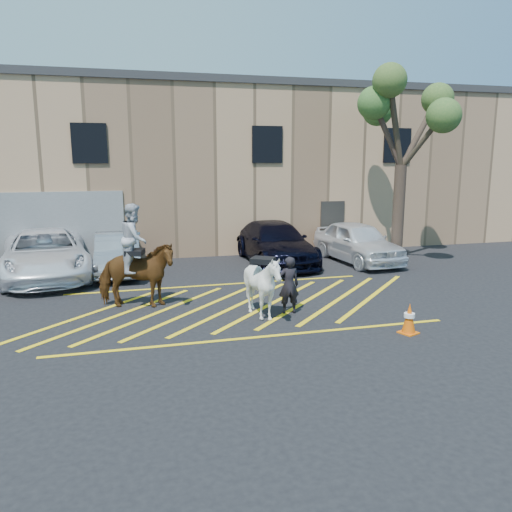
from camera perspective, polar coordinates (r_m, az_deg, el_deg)
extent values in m
plane|color=black|center=(14.19, -2.64, -5.45)|extent=(90.00, 90.00, 0.00)
imported|color=white|center=(18.51, -22.94, 0.19)|extent=(3.51, 6.22, 1.64)
imported|color=gray|center=(18.48, -15.54, 0.30)|extent=(1.53, 4.31, 1.42)
imported|color=black|center=(19.54, 2.20, 1.51)|extent=(2.33, 5.48, 1.58)
imported|color=white|center=(20.10, 11.53, 1.59)|extent=(2.31, 4.84, 1.60)
imported|color=black|center=(13.16, 3.77, -3.34)|extent=(0.57, 0.39, 1.53)
cube|color=tan|center=(25.47, -8.54, 9.77)|extent=(32.00, 10.00, 7.00)
cube|color=#2D2D30|center=(25.65, -8.78, 17.94)|extent=(32.20, 10.20, 0.30)
cube|color=black|center=(20.30, -18.51, 12.12)|extent=(1.30, 0.08, 1.50)
cube|color=black|center=(21.10, 1.29, 12.62)|extent=(1.30, 0.08, 1.50)
cube|color=black|center=(23.48, 15.83, 12.06)|extent=(1.30, 0.08, 1.50)
cube|color=#38332D|center=(22.31, 8.69, 3.40)|extent=(1.10, 0.08, 2.20)
cube|color=yellow|center=(13.68, -19.94, -6.74)|extent=(4.20, 4.20, 0.01)
cube|color=yellow|center=(13.62, -15.52, -6.55)|extent=(4.20, 4.20, 0.01)
cube|color=yellow|center=(13.64, -11.08, -6.33)|extent=(4.20, 4.20, 0.01)
cube|color=yellow|center=(13.73, -6.69, -6.06)|extent=(4.20, 4.20, 0.01)
cube|color=yellow|center=(13.91, -2.38, -5.77)|extent=(4.20, 4.20, 0.01)
cube|color=yellow|center=(14.16, 1.79, -5.46)|extent=(4.20, 4.20, 0.01)
cube|color=yellow|center=(14.49, 5.79, -5.13)|extent=(4.20, 4.20, 0.01)
cube|color=yellow|center=(14.88, 9.59, -4.79)|extent=(4.20, 4.20, 0.01)
cube|color=yellow|center=(15.33, 13.18, -4.46)|extent=(4.20, 4.20, 0.01)
cube|color=yellow|center=(16.27, -4.29, -3.29)|extent=(9.50, 0.12, 0.01)
cube|color=yellow|center=(11.61, 0.33, -9.24)|extent=(9.50, 0.12, 0.01)
imported|color=brown|center=(13.98, -13.56, -2.13)|extent=(2.35, 1.49, 1.83)
imported|color=#ADAEB8|center=(13.79, -13.75, 1.99)|extent=(0.91, 1.05, 1.87)
cube|color=black|center=(13.85, -13.68, 0.44)|extent=(0.58, 0.66, 0.14)
imported|color=white|center=(12.71, 0.79, -3.44)|extent=(1.99, 2.04, 1.70)
cube|color=black|center=(12.56, 0.79, -0.50)|extent=(0.72, 0.69, 0.14)
cube|color=orange|center=(12.39, 17.01, -8.37)|extent=(0.49, 0.49, 0.03)
cone|color=#DE5609|center=(12.28, 17.11, -6.76)|extent=(0.32, 0.32, 0.70)
cylinder|color=white|center=(12.26, 17.12, -6.49)|extent=(0.25, 0.25, 0.10)
cylinder|color=#413328|center=(19.85, 15.94, 4.48)|extent=(0.44, 0.44, 3.80)
cylinder|color=#4C3C2E|center=(20.28, 18.16, 13.20)|extent=(1.76, 0.51, 2.68)
cylinder|color=#413727|center=(20.45, 14.94, 12.87)|extent=(0.33, 1.88, 2.34)
cylinder|color=#4D392F|center=(19.44, 14.82, 13.12)|extent=(1.40, 0.20, 2.39)
cylinder|color=#443829|center=(19.30, 18.38, 12.19)|extent=(0.78, 1.62, 1.96)
cylinder|color=#433528|center=(19.29, 15.65, 14.16)|extent=(1.16, 0.77, 3.11)
sphere|color=#577431|center=(20.92, 20.05, 16.50)|extent=(1.20, 1.20, 1.20)
sphere|color=#437130|center=(21.24, 13.73, 15.84)|extent=(1.20, 1.20, 1.20)
sphere|color=#457532|center=(19.23, 13.35, 16.65)|extent=(1.20, 1.20, 1.20)
sphere|color=#546D2F|center=(18.93, 20.67, 14.78)|extent=(1.20, 1.20, 1.20)
sphere|color=#516A2D|center=(18.97, 15.03, 18.82)|extent=(1.20, 1.20, 1.20)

